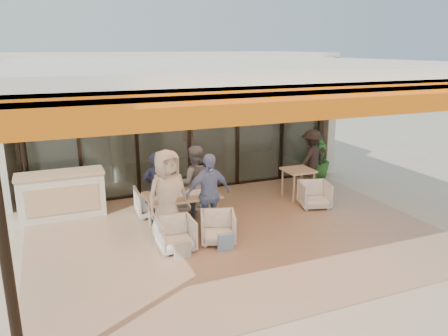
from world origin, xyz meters
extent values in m
plane|color=#C6B293|center=(0.00, 0.00, 0.00)|extent=(70.00, 70.00, 0.00)
cube|color=tan|center=(0.00, 0.00, 0.01)|extent=(8.00, 6.00, 0.01)
cube|color=silver|center=(0.00, 0.00, 3.30)|extent=(8.00, 6.00, 0.20)
cube|color=#DA5D0B|center=(0.00, -2.94, 3.02)|extent=(8.00, 0.12, 0.45)
cube|color=#F75A14|center=(0.00, -2.25, 3.14)|extent=(8.00, 1.50, 0.06)
cylinder|color=black|center=(-3.88, -2.88, 1.60)|extent=(0.12, 0.12, 3.20)
cylinder|color=black|center=(-3.88, 2.88, 1.60)|extent=(0.12, 0.12, 3.20)
cylinder|color=black|center=(3.88, 2.88, 1.60)|extent=(0.12, 0.12, 3.20)
cube|color=#9EADA3|center=(0.00, 3.00, 1.60)|extent=(8.00, 0.03, 3.20)
cube|color=black|center=(0.00, 3.00, 0.04)|extent=(8.00, 0.10, 0.08)
cube|color=black|center=(0.00, 3.00, 3.16)|extent=(8.00, 0.10, 0.08)
cube|color=black|center=(-4.00, 3.00, 1.60)|extent=(0.08, 0.10, 3.20)
cube|color=black|center=(-2.70, 3.00, 1.60)|extent=(0.08, 0.10, 3.20)
cube|color=black|center=(-1.35, 3.00, 1.60)|extent=(0.08, 0.10, 3.20)
cube|color=black|center=(0.00, 3.00, 1.60)|extent=(0.08, 0.10, 3.20)
cube|color=black|center=(1.35, 3.00, 1.60)|extent=(0.08, 0.10, 3.20)
cube|color=black|center=(2.70, 3.00, 1.60)|extent=(0.08, 0.10, 3.20)
cube|color=black|center=(4.00, 3.00, 1.60)|extent=(0.08, 0.10, 3.20)
cube|color=silver|center=(0.00, 6.50, 1.70)|extent=(9.00, 0.25, 3.40)
cube|color=silver|center=(-4.40, 4.75, 1.70)|extent=(0.25, 3.50, 3.40)
cube|color=silver|center=(4.40, 4.75, 1.70)|extent=(0.25, 3.50, 3.40)
cube|color=silver|center=(0.00, 4.75, 3.40)|extent=(9.00, 3.50, 0.25)
cube|color=#E1B689|center=(0.00, 4.75, 0.01)|extent=(8.00, 3.50, 0.02)
cylinder|color=silver|center=(-1.60, 4.60, 1.50)|extent=(0.40, 0.40, 3.00)
cylinder|color=silver|center=(1.80, 4.60, 1.50)|extent=(0.40, 0.40, 3.00)
cylinder|color=black|center=(-1.20, 4.20, 3.00)|extent=(0.03, 0.03, 0.70)
cube|color=black|center=(-1.20, 4.20, 2.55)|extent=(0.30, 0.30, 0.40)
sphere|color=#FFBF72|center=(-1.20, 4.20, 2.55)|extent=(0.18, 0.18, 0.18)
cylinder|color=black|center=(2.30, 4.20, 3.00)|extent=(0.03, 0.03, 0.70)
cube|color=black|center=(2.30, 4.20, 2.55)|extent=(0.30, 0.30, 0.40)
sphere|color=#FFBF72|center=(2.30, 4.20, 2.55)|extent=(0.18, 0.18, 0.18)
cylinder|color=black|center=(0.30, 4.00, 0.05)|extent=(0.40, 0.40, 0.05)
cylinder|color=black|center=(0.30, 4.00, 1.05)|extent=(0.04, 0.04, 2.10)
cone|color=#DC4613|center=(0.30, 4.00, 1.70)|extent=(0.32, 0.32, 1.10)
cube|color=silver|center=(-3.20, 2.30, 0.50)|extent=(1.80, 0.60, 1.00)
cube|color=#E1B689|center=(-3.20, 2.30, 1.01)|extent=(1.85, 0.65, 0.06)
cube|color=#E1B689|center=(-3.20, 1.99, 0.50)|extent=(1.50, 0.02, 0.60)
cube|color=#E1B689|center=(-0.91, 0.72, 0.72)|extent=(1.50, 0.90, 0.05)
cube|color=white|center=(-0.91, 0.72, 0.74)|extent=(1.30, 0.35, 0.01)
cylinder|color=#E1B689|center=(-1.53, 0.40, 0.35)|extent=(0.06, 0.06, 0.70)
cylinder|color=#E1B689|center=(-0.29, 0.40, 0.35)|extent=(0.06, 0.06, 0.70)
cylinder|color=#E1B689|center=(-1.53, 1.04, 0.35)|extent=(0.06, 0.06, 0.70)
cylinder|color=#E1B689|center=(-0.29, 1.04, 0.35)|extent=(0.06, 0.06, 0.70)
cylinder|color=white|center=(-1.36, 0.57, 0.81)|extent=(0.06, 0.06, 0.11)
cylinder|color=white|center=(-1.16, 0.92, 0.81)|extent=(0.06, 0.06, 0.11)
cylinder|color=white|center=(-0.86, 0.62, 0.81)|extent=(0.06, 0.06, 0.11)
cylinder|color=white|center=(-0.61, 0.90, 0.81)|extent=(0.06, 0.06, 0.11)
cylinder|color=white|center=(-0.41, 0.52, 0.81)|extent=(0.06, 0.06, 0.11)
cylinder|color=white|center=(-1.46, 0.77, 0.81)|extent=(0.06, 0.06, 0.11)
cylinder|color=brown|center=(-1.46, 0.87, 0.83)|extent=(0.07, 0.07, 0.16)
cylinder|color=black|center=(-1.01, 1.00, 0.83)|extent=(0.09, 0.09, 0.17)
cylinder|color=black|center=(-1.01, 1.00, 0.93)|extent=(0.10, 0.10, 0.01)
cylinder|color=white|center=(-1.36, 0.42, 0.76)|extent=(0.22, 0.22, 0.01)
cylinder|color=white|center=(-0.46, 0.42, 0.76)|extent=(0.22, 0.22, 0.01)
cylinder|color=white|center=(-1.36, 1.04, 0.76)|extent=(0.22, 0.22, 0.01)
cylinder|color=white|center=(-0.46, 1.04, 0.76)|extent=(0.22, 0.22, 0.01)
imported|color=white|center=(-1.33, 1.67, 0.37)|extent=(0.73, 0.69, 0.73)
imported|color=white|center=(-0.49, 1.67, 0.31)|extent=(0.73, 0.70, 0.62)
imported|color=white|center=(-1.33, -0.23, 0.34)|extent=(0.67, 0.63, 0.68)
imported|color=white|center=(-0.49, -0.23, 0.34)|extent=(0.81, 0.79, 0.67)
imported|color=#1B233D|center=(-1.33, 1.17, 0.79)|extent=(0.60, 0.41, 1.57)
imported|color=slate|center=(-0.49, 1.17, 0.82)|extent=(0.89, 0.74, 1.64)
imported|color=beige|center=(-1.33, 0.27, 0.91)|extent=(1.01, 0.79, 1.82)
imported|color=#7588C3|center=(-0.49, 0.27, 0.83)|extent=(1.01, 0.50, 1.66)
cube|color=silver|center=(-1.33, -0.63, 0.17)|extent=(0.30, 0.10, 0.34)
cube|color=#99BFD8|center=(-0.49, -0.63, 0.17)|extent=(0.30, 0.10, 0.34)
cube|color=#E1B689|center=(2.32, 1.45, 0.72)|extent=(0.70, 0.70, 0.05)
cylinder|color=#E1B689|center=(2.04, 1.17, 0.35)|extent=(0.05, 0.05, 0.70)
cylinder|color=#E1B689|center=(2.60, 1.17, 0.35)|extent=(0.05, 0.05, 0.70)
cylinder|color=#E1B689|center=(2.04, 1.73, 0.35)|extent=(0.05, 0.05, 0.70)
cylinder|color=#E1B689|center=(2.60, 1.73, 0.35)|extent=(0.05, 0.05, 0.70)
imported|color=white|center=(2.32, 0.70, 0.34)|extent=(0.81, 0.78, 0.69)
imported|color=black|center=(3.19, 2.19, 0.78)|extent=(1.15, 0.91, 1.55)
imported|color=#1E5919|center=(3.78, 2.73, 0.61)|extent=(0.96, 0.96, 1.22)
camera|label=1|loc=(-3.35, -7.49, 3.67)|focal=35.00mm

